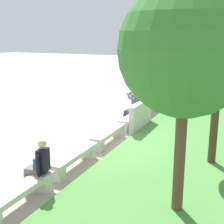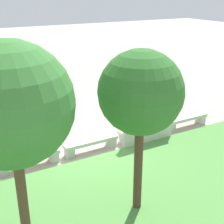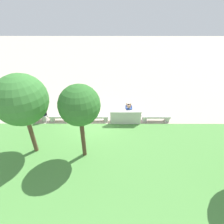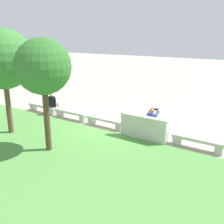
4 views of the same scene
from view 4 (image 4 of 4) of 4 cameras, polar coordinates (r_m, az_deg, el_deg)
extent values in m
plane|color=#B2A593|center=(12.35, -1.41, -3.33)|extent=(80.00, 80.00, 0.00)
cube|color=#518E42|center=(9.45, -17.50, -10.47)|extent=(22.58, 8.00, 0.03)
cube|color=beige|center=(10.43, 18.20, -5.68)|extent=(1.96, 0.40, 0.12)
cube|color=beige|center=(10.35, 22.34, -7.64)|extent=(0.28, 0.34, 0.33)
cube|color=beige|center=(10.73, 14.01, -5.99)|extent=(0.28, 0.34, 0.33)
cube|color=beige|center=(11.15, 7.58, -3.53)|extent=(1.96, 0.40, 0.12)
cube|color=beige|center=(10.92, 11.28, -5.42)|extent=(0.28, 0.34, 0.33)
cube|color=beige|center=(11.59, 4.03, -3.83)|extent=(0.28, 0.34, 0.33)
cube|color=beige|center=(12.22, -1.42, -1.60)|extent=(1.96, 0.40, 0.12)
cube|color=beige|center=(11.86, 1.71, -3.31)|extent=(0.28, 0.34, 0.33)
cube|color=beige|center=(12.75, -4.32, -1.93)|extent=(0.28, 0.34, 0.33)
cube|color=beige|center=(13.55, -8.82, 0.01)|extent=(1.96, 0.40, 0.12)
cube|color=beige|center=(13.10, -6.22, -1.49)|extent=(0.28, 0.34, 0.33)
cube|color=beige|center=(14.15, -11.14, -0.34)|extent=(0.28, 0.34, 0.33)
cube|color=beige|center=(15.07, -14.80, 1.32)|extent=(1.96, 0.40, 0.12)
cube|color=beige|center=(14.54, -12.68, 0.02)|extent=(0.28, 0.34, 0.33)
cube|color=beige|center=(15.72, -16.65, 0.95)|extent=(0.28, 0.34, 0.33)
cube|color=beige|center=(10.84, 6.77, -3.62)|extent=(2.06, 0.18, 0.95)
cube|color=beige|center=(10.68, 6.86, -1.07)|extent=(2.12, 0.24, 0.06)
cube|color=olive|center=(10.88, 7.04, -2.91)|extent=(0.44, 0.02, 0.22)
cube|color=black|center=(11.53, 10.02, -4.89)|extent=(0.10, 0.24, 0.06)
cylinder|color=#2D334C|center=(11.39, 9.92, -4.01)|extent=(0.11, 0.11, 0.42)
cube|color=black|center=(11.61, 9.13, -4.69)|extent=(0.10, 0.24, 0.06)
cylinder|color=#2D334C|center=(11.47, 9.02, -3.82)|extent=(0.11, 0.11, 0.42)
cube|color=#2D334C|center=(11.18, 9.10, -2.89)|extent=(0.31, 0.43, 0.12)
cube|color=#33519E|center=(10.90, 8.61, -1.83)|extent=(0.34, 0.23, 0.56)
sphere|color=#9E7051|center=(10.77, 8.71, 0.29)|extent=(0.22, 0.22, 0.22)
cylinder|color=#33519E|center=(10.82, 9.81, -0.42)|extent=(0.10, 0.31, 0.21)
cylinder|color=#9E7051|center=(10.94, 9.85, 0.21)|extent=(0.10, 0.19, 0.27)
cylinder|color=#33519E|center=(10.98, 8.04, -0.08)|extent=(0.10, 0.31, 0.21)
cylinder|color=#9E7051|center=(11.05, 8.69, 0.43)|extent=(0.10, 0.19, 0.27)
cube|color=black|center=(11.04, 9.42, 0.59)|extent=(0.15, 0.01, 0.08)
cube|color=black|center=(14.87, -11.48, -0.09)|extent=(0.14, 0.24, 0.06)
cylinder|color=#6B6051|center=(14.77, -11.66, 0.63)|extent=(0.10, 0.10, 0.42)
cube|color=black|center=(14.97, -12.04, -0.01)|extent=(0.14, 0.24, 0.06)
cylinder|color=#6B6051|center=(14.87, -12.22, 0.70)|extent=(0.10, 0.10, 0.42)
cube|color=#6B6051|center=(14.61, -12.41, 1.51)|extent=(0.35, 0.45, 0.12)
cube|color=black|center=(14.37, -12.98, 2.30)|extent=(0.35, 0.26, 0.52)
sphere|color=beige|center=(14.29, -13.08, 3.82)|extent=(0.20, 0.20, 0.20)
cylinder|color=black|center=(14.29, -12.27, 2.06)|extent=(0.08, 0.08, 0.48)
cylinder|color=black|center=(14.52, -13.56, 2.20)|extent=(0.08, 0.08, 0.48)
cube|color=#234C8C|center=(14.46, -12.73, 1.83)|extent=(0.28, 0.20, 0.36)
cube|color=navy|center=(14.55, -12.40, 1.64)|extent=(0.20, 0.06, 0.16)
torus|color=black|center=(14.41, -12.78, 2.60)|extent=(0.10, 0.02, 0.10)
cylinder|color=brown|center=(12.14, -21.63, 1.27)|extent=(0.22, 0.22, 2.48)
sphere|color=#387A33|center=(11.82, -22.65, 10.62)|extent=(2.50, 2.50, 2.50)
cylinder|color=#4C3826|center=(9.80, -14.01, -1.28)|extent=(0.21, 0.21, 2.54)
sphere|color=#2D6B28|center=(9.42, -14.79, 9.55)|extent=(1.96, 1.96, 1.96)
camera|label=1|loc=(16.49, -37.54, 10.79)|focal=50.00mm
camera|label=2|loc=(10.96, -54.64, 15.63)|focal=50.00mm
camera|label=3|loc=(6.34, -72.85, 32.94)|focal=28.00mm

